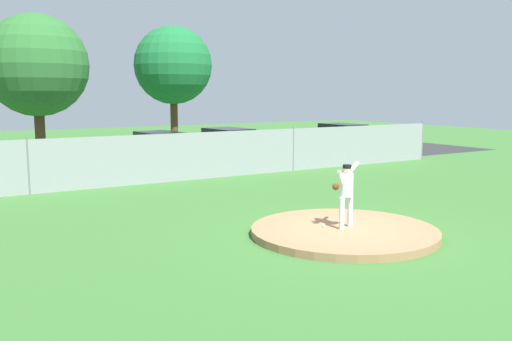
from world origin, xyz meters
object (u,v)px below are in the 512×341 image
at_px(pitcher_youth, 346,189).
at_px(parked_car_slate, 228,146).
at_px(parked_car_burgundy, 342,140).
at_px(parked_car_white, 160,150).
at_px(traffic_cone_orange, 307,157).
at_px(baseball, 323,226).

bearing_deg(pitcher_youth, parked_car_slate, 72.05).
relative_size(parked_car_burgundy, parked_car_white, 1.07).
bearing_deg(pitcher_youth, parked_car_burgundy, 49.61).
height_order(parked_car_slate, parked_car_white, parked_car_slate).
bearing_deg(traffic_cone_orange, baseball, -125.37).
bearing_deg(parked_car_burgundy, parked_car_slate, 176.82).
bearing_deg(pitcher_youth, traffic_cone_orange, 56.71).
distance_m(pitcher_youth, parked_car_burgundy, 18.41).
xyz_separation_m(parked_car_burgundy, parked_car_white, (-10.92, 0.60, -0.05)).
distance_m(parked_car_slate, traffic_cone_orange, 4.05).
distance_m(pitcher_youth, parked_car_white, 14.66).
distance_m(baseball, parked_car_slate, 14.98).
bearing_deg(traffic_cone_orange, parked_car_burgundy, 24.20).
bearing_deg(parked_car_slate, baseball, -109.85).
height_order(parked_car_slate, traffic_cone_orange, parked_car_slate).
bearing_deg(parked_car_burgundy, parked_car_white, 176.86).
height_order(baseball, parked_car_slate, parked_car_slate).
xyz_separation_m(baseball, parked_car_burgundy, (12.34, 13.67, 0.62)).
xyz_separation_m(pitcher_youth, traffic_cone_orange, (8.07, 12.29, -0.90)).
distance_m(baseball, parked_car_white, 14.36).
height_order(pitcher_youth, traffic_cone_orange, pitcher_youth).
relative_size(baseball, traffic_cone_orange, 0.13).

